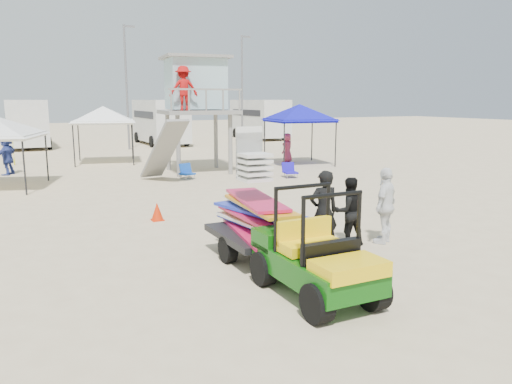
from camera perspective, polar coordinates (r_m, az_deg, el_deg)
name	(u,v)px	position (r m, az deg, el deg)	size (l,w,h in m)	color
ground	(310,302)	(8.41, 6.21, -12.42)	(140.00, 140.00, 0.00)	beige
utility_cart	(316,249)	(8.33, 6.87, -6.45)	(1.26, 2.39, 1.82)	#0C4D0C
surf_trailer	(254,212)	(10.26, -0.25, -2.34)	(1.43, 2.64, 2.42)	black
man_left	(323,212)	(10.77, 7.72, -2.28)	(0.66, 0.43, 1.80)	black
man_mid	(348,211)	(11.48, 10.52, -2.18)	(0.76, 0.59, 1.56)	black
man_right	(385,206)	(11.80, 14.58, -1.51)	(1.03, 0.43, 1.76)	white
lifeguard_tower	(194,88)	(22.92, -7.08, 11.70)	(3.48, 3.48, 5.06)	gray
canopy_blue	(300,107)	(25.47, 5.00, 9.64)	(3.25, 3.25, 3.45)	black
canopy_white_c	(103,109)	(27.18, -17.09, 9.05)	(3.51, 3.51, 3.34)	black
umbrella_b	(13,147)	(27.96, -25.97, 4.68)	(2.05, 2.09, 1.88)	yellow
cone_near	(157,211)	(13.94, -11.23, -2.20)	(0.34, 0.34, 0.50)	red
beach_chair_b	(186,171)	(21.09, -7.97, 2.36)	(0.66, 0.72, 0.64)	#1044B2
beach_chair_c	(289,170)	(21.27, 3.84, 2.50)	(0.64, 0.69, 0.64)	#1C11B9
rv_mid_left	(26,121)	(38.04, -24.81, 7.34)	(2.65, 6.50, 3.25)	silver
rv_mid_right	(160,120)	(37.92, -10.90, 8.11)	(2.64, 7.00, 3.25)	silver
rv_far_right	(259,117)	(42.60, 0.39, 8.54)	(2.64, 6.60, 3.25)	silver
light_pole_left	(127,88)	(34.27, -14.57, 11.41)	(0.14, 0.14, 8.00)	slate
light_pole_right	(242,90)	(38.58, -1.61, 11.60)	(0.14, 0.14, 8.00)	slate
distant_beachgoers	(90,152)	(24.36, -18.43, 4.31)	(14.36, 2.89, 1.80)	#2F3F8F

